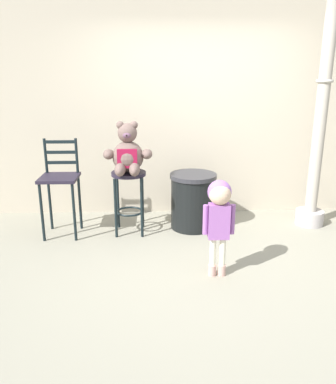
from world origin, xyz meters
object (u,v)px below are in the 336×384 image
(teddy_bear, at_px, (128,154))
(bar_chair_empty, at_px, (60,182))
(child_walking, at_px, (219,208))
(bar_stool_with_teddy, at_px, (129,189))
(lamppost, at_px, (319,128))
(trash_bin, at_px, (193,201))

(teddy_bear, distance_m, bar_chair_empty, 0.85)
(child_walking, height_order, bar_chair_empty, bar_chair_empty)
(teddy_bear, xyz_separation_m, bar_chair_empty, (-0.78, 0.01, -0.31))
(bar_stool_with_teddy, height_order, bar_chair_empty, bar_chair_empty)
(bar_stool_with_teddy, distance_m, lamppost, 2.35)
(child_walking, distance_m, lamppost, 1.93)
(trash_bin, xyz_separation_m, bar_chair_empty, (-1.55, -0.15, 0.30))
(teddy_bear, relative_size, bar_chair_empty, 0.52)
(teddy_bear, relative_size, trash_bin, 0.85)
(trash_bin, distance_m, lamppost, 1.72)
(bar_stool_with_teddy, xyz_separation_m, child_walking, (0.88, -1.07, 0.14))
(bar_stool_with_teddy, relative_size, lamppost, 0.25)
(child_walking, bearing_deg, bar_chair_empty, -54.13)
(bar_stool_with_teddy, height_order, teddy_bear, teddy_bear)
(bar_stool_with_teddy, distance_m, trash_bin, 0.80)
(teddy_bear, height_order, child_walking, teddy_bear)
(child_walking, bearing_deg, teddy_bear, -71.65)
(bar_stool_with_teddy, bearing_deg, bar_chair_empty, -178.70)
(teddy_bear, relative_size, child_walking, 0.63)
(child_walking, relative_size, bar_chair_empty, 0.83)
(trash_bin, bearing_deg, bar_chair_empty, -174.58)
(bar_stool_with_teddy, relative_size, teddy_bear, 1.28)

